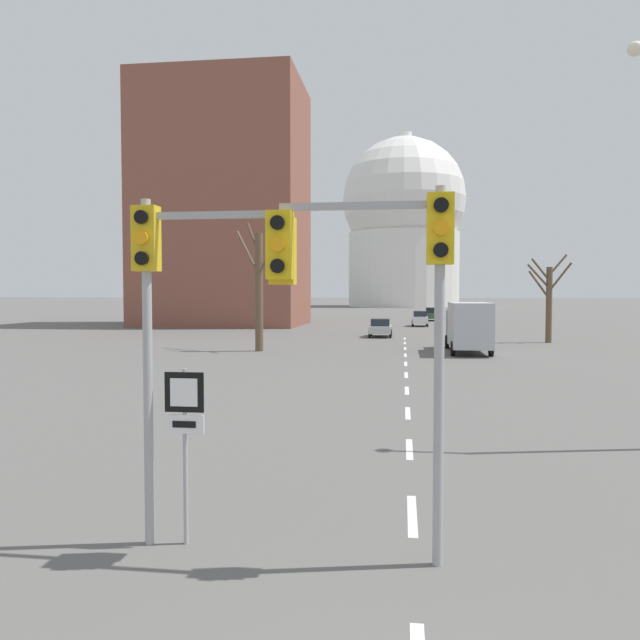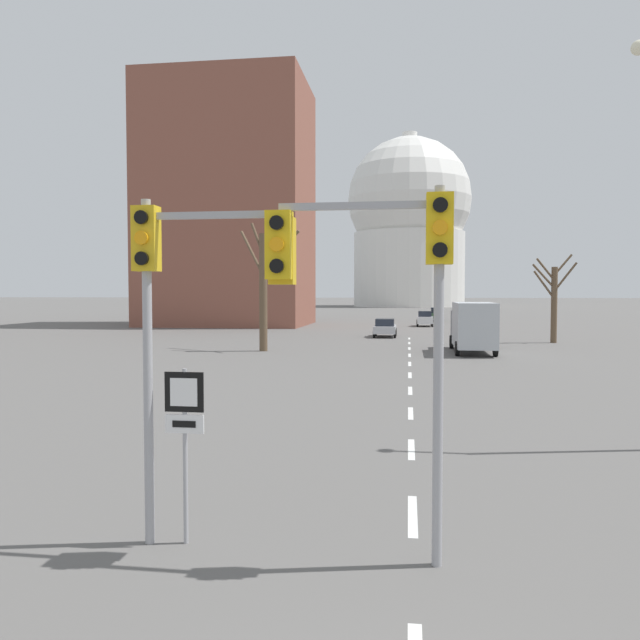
% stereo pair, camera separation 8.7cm
% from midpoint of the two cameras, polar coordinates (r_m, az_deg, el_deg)
% --- Properties ---
extents(lane_stripe_1, '(0.16, 2.00, 0.01)m').
position_cam_midpoint_polar(lane_stripe_1, '(11.21, 8.70, -17.23)').
color(lane_stripe_1, silver).
rests_on(lane_stripe_1, ground_plane).
extents(lane_stripe_2, '(0.16, 2.00, 0.01)m').
position_cam_midpoint_polar(lane_stripe_2, '(15.52, 8.51, -11.59)').
color(lane_stripe_2, silver).
rests_on(lane_stripe_2, ground_plane).
extents(lane_stripe_3, '(0.16, 2.00, 0.01)m').
position_cam_midpoint_polar(lane_stripe_3, '(19.91, 8.41, -8.42)').
color(lane_stripe_3, silver).
rests_on(lane_stripe_3, ground_plane).
extents(lane_stripe_4, '(0.16, 2.00, 0.01)m').
position_cam_midpoint_polar(lane_stripe_4, '(24.34, 8.35, -6.40)').
color(lane_stripe_4, silver).
rests_on(lane_stripe_4, ground_plane).
extents(lane_stripe_5, '(0.16, 2.00, 0.01)m').
position_cam_midpoint_polar(lane_stripe_5, '(28.80, 8.31, -5.01)').
color(lane_stripe_5, silver).
rests_on(lane_stripe_5, ground_plane).
extents(lane_stripe_6, '(0.16, 2.00, 0.01)m').
position_cam_midpoint_polar(lane_stripe_6, '(33.26, 8.28, -3.99)').
color(lane_stripe_6, silver).
rests_on(lane_stripe_6, ground_plane).
extents(lane_stripe_7, '(0.16, 2.00, 0.01)m').
position_cam_midpoint_polar(lane_stripe_7, '(37.74, 8.25, -3.21)').
color(lane_stripe_7, silver).
rests_on(lane_stripe_7, ground_plane).
extents(lane_stripe_8, '(0.16, 2.00, 0.01)m').
position_cam_midpoint_polar(lane_stripe_8, '(42.22, 8.23, -2.59)').
color(lane_stripe_8, silver).
rests_on(lane_stripe_8, ground_plane).
extents(lane_stripe_9, '(0.16, 2.00, 0.01)m').
position_cam_midpoint_polar(lane_stripe_9, '(46.70, 8.22, -2.10)').
color(lane_stripe_9, silver).
rests_on(lane_stripe_9, ground_plane).
extents(lane_stripe_10, '(0.16, 2.00, 0.01)m').
position_cam_midpoint_polar(lane_stripe_10, '(51.19, 8.21, -1.69)').
color(lane_stripe_10, silver).
rests_on(lane_stripe_10, ground_plane).
extents(traffic_signal_near_left, '(2.41, 0.34, 5.16)m').
position_cam_midpoint_polar(traffic_signal_near_left, '(9.34, -11.31, 3.32)').
color(traffic_signal_near_left, '#9E9EA3').
rests_on(traffic_signal_near_left, ground_plane).
extents(traffic_signal_centre_tall, '(2.58, 0.34, 5.23)m').
position_cam_midpoint_polar(traffic_signal_centre_tall, '(8.64, 6.03, 3.81)').
color(traffic_signal_centre_tall, '#9E9EA3').
rests_on(traffic_signal_centre_tall, ground_plane).
extents(route_sign_post, '(0.60, 0.08, 2.65)m').
position_cam_midpoint_polar(route_sign_post, '(9.66, -12.02, -9.31)').
color(route_sign_post, '#9E9EA3').
rests_on(route_sign_post, ground_plane).
extents(sedan_near_left, '(1.89, 4.17, 1.55)m').
position_cam_midpoint_polar(sedan_near_left, '(52.80, 6.02, -0.68)').
color(sedan_near_left, '#B7B7BC').
rests_on(sedan_near_left, ground_plane).
extents(sedan_near_right, '(1.78, 4.37, 1.76)m').
position_cam_midpoint_polar(sedan_near_right, '(83.31, 10.62, 0.53)').
color(sedan_near_right, '#2D4C33').
rests_on(sedan_near_right, ground_plane).
extents(sedan_mid_centre, '(1.74, 3.86, 1.70)m').
position_cam_midpoint_polar(sedan_mid_centre, '(69.58, 9.59, 0.13)').
color(sedan_mid_centre, silver).
rests_on(sedan_mid_centre, ground_plane).
extents(delivery_truck, '(2.44, 7.20, 3.14)m').
position_cam_midpoint_polar(delivery_truck, '(40.05, 13.85, -0.49)').
color(delivery_truck, '#333842').
rests_on(delivery_truck, ground_plane).
extents(bare_tree_left_near, '(4.59, 2.92, 8.28)m').
position_cam_midpoint_polar(bare_tree_left_near, '(40.09, -5.15, 3.08)').
color(bare_tree_left_near, brown).
rests_on(bare_tree_left_near, ground_plane).
extents(bare_tree_right_near, '(3.38, 1.74, 6.62)m').
position_cam_midpoint_polar(bare_tree_right_near, '(49.49, 20.63, 1.83)').
color(bare_tree_right_near, brown).
rests_on(bare_tree_right_near, ground_plane).
extents(capitol_dome, '(31.97, 31.97, 45.15)m').
position_cam_midpoint_polar(capitol_dome, '(166.30, 8.17, 8.85)').
color(capitol_dome, silver).
rests_on(capitol_dome, ground_plane).
extents(apartment_block_left, '(18.00, 14.00, 27.49)m').
position_cam_midpoint_polar(apartment_block_left, '(73.26, -8.30, 10.37)').
color(apartment_block_left, brown).
rests_on(apartment_block_left, ground_plane).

